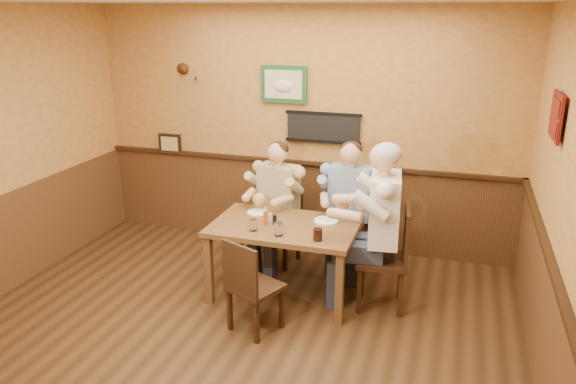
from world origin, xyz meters
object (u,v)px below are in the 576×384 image
Objects in this scene: chair_back_left at (279,226)px; diner_blue_polo at (349,214)px; dining_table at (285,233)px; cola_tumbler at (318,235)px; diner_white_elder at (383,236)px; chair_near_side at (255,285)px; chair_right_end at (382,257)px; hot_sauce_bottle at (265,217)px; water_glass_mid at (279,229)px; chair_back_right at (348,230)px; salt_shaker at (270,218)px; pepper_shaker at (275,220)px; diner_tan_shirt at (279,210)px; water_glass_left at (253,225)px.

diner_blue_polo reaches higher than chair_back_left.
cola_tumbler reaches higher than dining_table.
chair_near_side is at bearing -59.46° from diner_white_elder.
hot_sauce_bottle is at bearing -89.66° from chair_right_end.
water_glass_mid is at bearing -83.49° from dining_table.
chair_back_left is 0.80m from diner_blue_polo.
chair_back_right reaches higher than salt_shaker.
chair_back_right is at bearing 14.86° from chair_back_left.
water_glass_mid is 0.28m from pepper_shaker.
chair_near_side is 1.28m from diner_white_elder.
chair_back_left is 5.46× the size of hot_sauce_bottle.
water_glass_mid is at bearing -76.13° from chair_right_end.
chair_right_end reaches higher than chair_near_side.
diner_tan_shirt is at bearing 112.60° from dining_table.
salt_shaker is 0.94× the size of pepper_shaker.
pepper_shaker reaches higher than salt_shaker.
chair_back_right is 1.13m from hot_sauce_bottle.
chair_right_end is 10.58× the size of pepper_shaker.
water_glass_mid reaches higher than pepper_shaker.
diner_white_elder reaches higher than water_glass_mid.
salt_shaker is (-0.56, 0.29, -0.01)m from cola_tumbler.
salt_shaker is (0.08, 0.25, -0.01)m from water_glass_left.
cola_tumbler is (0.40, -0.29, 0.15)m from dining_table.
dining_table is at bearing 46.08° from water_glass_left.
cola_tumbler is at bearing -4.04° from water_glass_left.
pepper_shaker is at bearing -64.52° from chair_back_left.
diner_white_elder is at bearing 7.03° from hot_sauce_bottle.
cola_tumbler is (0.64, -0.04, -0.00)m from water_glass_left.
salt_shaker is (0.13, -0.69, 0.17)m from diner_tan_shirt.
chair_back_left reaches higher than water_glass_left.
chair_near_side is 0.80m from salt_shaker.
dining_table is 0.25m from hot_sauce_bottle.
hot_sauce_bottle is at bearing -129.52° from diner_blue_polo.
cola_tumbler is at bearing -27.22° from pepper_shaker.
water_glass_mid is at bearing -115.02° from chair_back_right.
water_glass_mid reaches higher than dining_table.
dining_table is at bearing 144.61° from cola_tumbler.
chair_back_right reaches higher than water_glass_mid.
salt_shaker is at bearing -57.79° from chair_near_side.
water_glass_left is (-1.18, -0.30, 0.30)m from chair_right_end.
chair_back_left is 0.70× the size of diner_tan_shirt.
chair_right_end is 0.78× the size of diner_blue_polo.
diner_blue_polo is (0.00, 0.00, 0.19)m from chair_back_right.
water_glass_mid is 1.39× the size of salt_shaker.
dining_table is 1.38× the size of chair_right_end.
diner_blue_polo is at bearing -86.58° from chair_near_side.
water_glass_mid reaches higher than salt_shaker.
diner_white_elder is (0.46, -0.70, 0.27)m from chair_back_right.
water_glass_left is at bearing -127.20° from chair_back_right.
diner_blue_polo reaches higher than cola_tumbler.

